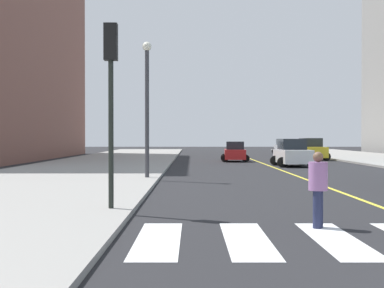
{
  "coord_description": "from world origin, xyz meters",
  "views": [
    {
      "loc": [
        -5.61,
        -6.84,
        2.08
      ],
      "look_at": [
        -5.63,
        22.27,
        1.71
      ],
      "focal_mm": 50.22,
      "sensor_mm": 36.0,
      "label": 1
    }
  ],
  "objects_px": {
    "car_red_fifth": "(235,152)",
    "car_yellow_sixth": "(311,150)",
    "street_lamp": "(147,96)",
    "pedestrian_crossing": "(318,186)",
    "car_white_nearest": "(293,153)",
    "traffic_light_far_corner": "(111,79)",
    "car_silver_second": "(284,147)"
  },
  "relations": [
    {
      "from": "pedestrian_crossing",
      "to": "street_lamp",
      "type": "distance_m",
      "value": 14.79
    },
    {
      "from": "car_white_nearest",
      "to": "car_silver_second",
      "type": "distance_m",
      "value": 26.37
    },
    {
      "from": "car_white_nearest",
      "to": "street_lamp",
      "type": "xyz_separation_m",
      "value": [
        -9.34,
        -12.5,
        3.13
      ]
    },
    {
      "from": "car_red_fifth",
      "to": "car_white_nearest",
      "type": "bearing_deg",
      "value": -62.16
    },
    {
      "from": "traffic_light_far_corner",
      "to": "pedestrian_crossing",
      "type": "relative_size",
      "value": 2.86
    },
    {
      "from": "car_red_fifth",
      "to": "car_yellow_sixth",
      "type": "bearing_deg",
      "value": 26.17
    },
    {
      "from": "car_yellow_sixth",
      "to": "traffic_light_far_corner",
      "type": "xyz_separation_m",
      "value": [
        -13.08,
        -34.36,
        2.73
      ]
    },
    {
      "from": "street_lamp",
      "to": "pedestrian_crossing",
      "type": "bearing_deg",
      "value": -69.58
    },
    {
      "from": "street_lamp",
      "to": "car_white_nearest",
      "type": "bearing_deg",
      "value": 53.22
    },
    {
      "from": "car_silver_second",
      "to": "car_yellow_sixth",
      "type": "distance_m",
      "value": 15.45
    },
    {
      "from": "car_red_fifth",
      "to": "street_lamp",
      "type": "relative_size",
      "value": 0.6
    },
    {
      "from": "car_yellow_sixth",
      "to": "traffic_light_far_corner",
      "type": "height_order",
      "value": "traffic_light_far_corner"
    },
    {
      "from": "car_silver_second",
      "to": "car_red_fifth",
      "type": "distance_m",
      "value": 20.01
    },
    {
      "from": "car_white_nearest",
      "to": "pedestrian_crossing",
      "type": "relative_size",
      "value": 2.55
    },
    {
      "from": "traffic_light_far_corner",
      "to": "pedestrian_crossing",
      "type": "xyz_separation_m",
      "value": [
        5.08,
        -2.33,
        -2.7
      ]
    },
    {
      "from": "traffic_light_far_corner",
      "to": "street_lamp",
      "type": "relative_size",
      "value": 0.77
    },
    {
      "from": "car_silver_second",
      "to": "street_lamp",
      "type": "relative_size",
      "value": 0.65
    },
    {
      "from": "car_red_fifth",
      "to": "pedestrian_crossing",
      "type": "bearing_deg",
      "value": -88.63
    },
    {
      "from": "car_white_nearest",
      "to": "pedestrian_crossing",
      "type": "bearing_deg",
      "value": 78.61
    },
    {
      "from": "car_red_fifth",
      "to": "pedestrian_crossing",
      "type": "height_order",
      "value": "pedestrian_crossing"
    },
    {
      "from": "car_silver_second",
      "to": "traffic_light_far_corner",
      "type": "height_order",
      "value": "traffic_light_far_corner"
    },
    {
      "from": "car_red_fifth",
      "to": "car_yellow_sixth",
      "type": "xyz_separation_m",
      "value": [
        7.22,
        3.13,
        0.13
      ]
    },
    {
      "from": "car_white_nearest",
      "to": "car_silver_second",
      "type": "height_order",
      "value": "car_white_nearest"
    },
    {
      "from": "pedestrian_crossing",
      "to": "street_lamp",
      "type": "bearing_deg",
      "value": 44.26
    },
    {
      "from": "car_yellow_sixth",
      "to": "street_lamp",
      "type": "relative_size",
      "value": 0.69
    },
    {
      "from": "car_white_nearest",
      "to": "car_silver_second",
      "type": "bearing_deg",
      "value": -100.49
    },
    {
      "from": "car_red_fifth",
      "to": "traffic_light_far_corner",
      "type": "distance_m",
      "value": 31.9
    },
    {
      "from": "car_red_fifth",
      "to": "street_lamp",
      "type": "distance_m",
      "value": 21.08
    },
    {
      "from": "traffic_light_far_corner",
      "to": "street_lamp",
      "type": "bearing_deg",
      "value": 89.81
    },
    {
      "from": "car_silver_second",
      "to": "pedestrian_crossing",
      "type": "height_order",
      "value": "car_silver_second"
    },
    {
      "from": "car_red_fifth",
      "to": "car_yellow_sixth",
      "type": "height_order",
      "value": "car_yellow_sixth"
    },
    {
      "from": "traffic_light_far_corner",
      "to": "car_red_fifth",
      "type": "bearing_deg",
      "value": 79.37
    }
  ]
}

